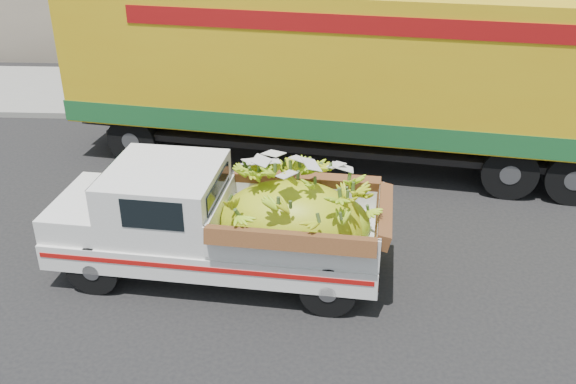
{
  "coord_description": "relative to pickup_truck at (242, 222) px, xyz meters",
  "views": [
    {
      "loc": [
        0.92,
        -8.23,
        6.02
      ],
      "look_at": [
        0.45,
        0.96,
        1.27
      ],
      "focal_mm": 40.0,
      "sensor_mm": 36.0,
      "label": 1
    }
  ],
  "objects": [
    {
      "name": "curb",
      "position": [
        0.26,
        6.99,
        -0.9
      ],
      "size": [
        60.0,
        0.25,
        0.15
      ],
      "primitive_type": "cube",
      "color": "gray",
      "rests_on": "ground"
    },
    {
      "name": "ground",
      "position": [
        0.26,
        -0.45,
        -0.98
      ],
      "size": [
        100.0,
        100.0,
        0.0
      ],
      "primitive_type": "plane",
      "color": "black",
      "rests_on": "ground"
    },
    {
      "name": "pickup_truck",
      "position": [
        0.0,
        0.0,
        0.0
      ],
      "size": [
        5.35,
        2.41,
        1.82
      ],
      "rotation": [
        0.0,
        0.0,
        -0.1
      ],
      "color": "black",
      "rests_on": "ground"
    },
    {
      "name": "sidewalk",
      "position": [
        0.26,
        9.09,
        -0.91
      ],
      "size": [
        60.0,
        4.0,
        0.14
      ],
      "primitive_type": "cube",
      "color": "gray",
      "rests_on": "ground"
    },
    {
      "name": "semi_trailer",
      "position": [
        1.71,
        4.54,
        1.14
      ],
      "size": [
        12.07,
        4.39,
        3.8
      ],
      "rotation": [
        0.0,
        0.0,
        -0.16
      ],
      "color": "black",
      "rests_on": "ground"
    }
  ]
}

